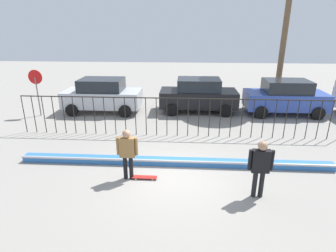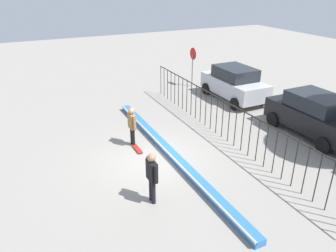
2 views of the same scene
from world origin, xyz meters
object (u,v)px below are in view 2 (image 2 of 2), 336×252
(camera_operator, at_px, (152,174))
(parked_car_silver, at_px, (234,83))
(stop_sign, at_px, (193,62))
(skateboard, at_px, (137,149))
(skateboarder, at_px, (132,123))
(parked_car_black, at_px, (314,114))

(camera_operator, xyz_separation_m, parked_car_silver, (-6.81, 8.04, -0.07))
(parked_car_silver, bearing_deg, stop_sign, -163.52)
(camera_operator, bearing_deg, parked_car_silver, 13.83)
(parked_car_silver, height_order, stop_sign, stop_sign)
(skateboard, height_order, parked_car_silver, parked_car_silver)
(camera_operator, relative_size, parked_car_silver, 0.40)
(camera_operator, bearing_deg, stop_sign, 28.31)
(skateboarder, bearing_deg, parked_car_silver, 97.33)
(skateboarder, height_order, parked_car_black, parked_car_black)
(skateboarder, xyz_separation_m, parked_car_silver, (-2.91, 7.28, -0.04))
(parked_car_silver, height_order, parked_car_black, same)
(parked_car_silver, bearing_deg, skateboard, -64.16)
(parked_car_silver, xyz_separation_m, stop_sign, (-3.26, -0.92, 0.64))
(skateboard, relative_size, parked_car_silver, 0.19)
(skateboard, bearing_deg, parked_car_silver, 110.77)
(skateboarder, bearing_deg, stop_sign, 119.68)
(camera_operator, distance_m, parked_car_black, 8.54)
(camera_operator, relative_size, parked_car_black, 0.40)
(parked_car_black, bearing_deg, skateboard, -104.87)
(parked_car_black, height_order, stop_sign, stop_sign)
(camera_operator, bearing_deg, skateboard, 50.86)
(skateboarder, height_order, skateboard, skateboarder)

